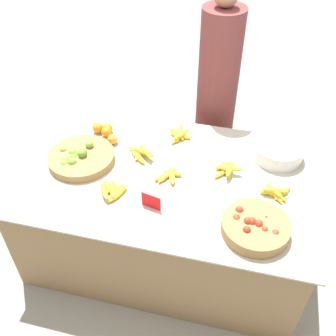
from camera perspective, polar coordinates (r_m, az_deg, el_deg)
The scene contains 14 objects.
ground_plane at distance 2.77m, azimuth 0.00°, elevation -10.94°, with size 12.00×12.00×0.00m, color gray.
market_table at distance 2.52m, azimuth 0.00°, elevation -6.41°, with size 1.71×1.08×0.66m.
lime_bowl at distance 2.42m, azimuth -12.58°, elevation 1.51°, with size 0.40×0.40×0.10m.
tomato_basket at distance 2.02m, azimuth 12.56°, elevation -8.37°, with size 0.34×0.34×0.09m.
orange_pile at distance 2.59m, azimuth -9.05°, elevation 5.26°, with size 0.20×0.17×0.07m.
metal_bowl at distance 2.47m, azimuth 15.70°, elevation 2.39°, with size 0.30×0.30×0.09m.
price_sign at distance 2.07m, azimuth -2.47°, elevation -4.87°, with size 0.11×0.03×0.09m.
banana_bunch_front_left at distance 2.40m, azimuth -3.95°, elevation 2.20°, with size 0.20×0.18×0.06m.
banana_bunch_middle_left at distance 2.18m, azimuth -8.07°, elevation -3.20°, with size 0.16×0.18×0.05m.
banana_bunch_front_center at distance 2.26m, azimuth 0.18°, elevation -1.03°, with size 0.16×0.16×0.03m.
banana_bunch_middle_right at distance 2.55m, azimuth 1.70°, elevation 4.89°, with size 0.16×0.19×0.06m.
banana_bunch_front_right at distance 2.31m, azimuth 8.54°, elevation -0.11°, with size 0.17×0.18×0.06m.
banana_bunch_back_center at distance 2.23m, azimuth 15.38°, elevation -3.42°, with size 0.18×0.15×0.06m.
vendor_person at distance 2.87m, azimuth 7.01°, elevation 9.83°, with size 0.28×0.28×1.51m.
Camera 1 is at (0.40, -1.63, 2.21)m, focal length 42.00 mm.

